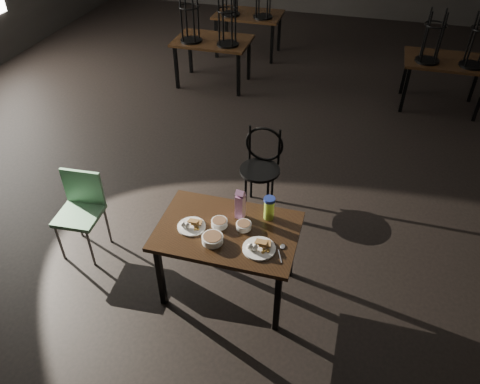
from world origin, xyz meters
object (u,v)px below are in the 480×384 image
(juice_carton, at_px, (240,205))
(water_bottle, at_px, (269,208))
(school_chair, at_px, (81,206))
(main_table, at_px, (228,236))
(bentwood_chair, at_px, (261,162))

(juice_carton, bearing_deg, water_bottle, 12.53)
(juice_carton, xyz_separation_m, school_chair, (-1.60, -0.02, -0.36))
(main_table, xyz_separation_m, juice_carton, (0.06, 0.19, 0.21))
(main_table, bearing_deg, juice_carton, 71.79)
(juice_carton, bearing_deg, main_table, -108.21)
(juice_carton, xyz_separation_m, bentwood_chair, (-0.08, 1.14, -0.34))
(main_table, distance_m, juice_carton, 0.29)
(school_chair, bearing_deg, main_table, -9.89)
(bentwood_chair, relative_size, school_chair, 1.06)
(bentwood_chair, height_order, school_chair, bentwood_chair)
(water_bottle, bearing_deg, bentwood_chair, 106.31)
(main_table, bearing_deg, school_chair, 173.90)
(water_bottle, xyz_separation_m, bentwood_chair, (-0.32, 1.09, -0.31))
(water_bottle, distance_m, school_chair, 1.88)
(water_bottle, xyz_separation_m, school_chair, (-1.84, -0.08, -0.34))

